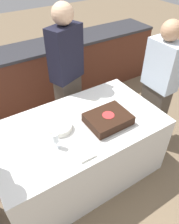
# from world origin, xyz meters

# --- Properties ---
(ground_plane) EXTENTS (14.00, 14.00, 0.00)m
(ground_plane) POSITION_xyz_m (0.00, 0.00, 0.00)
(ground_plane) COLOR #7A664C
(back_counter) EXTENTS (4.40, 0.58, 0.92)m
(back_counter) POSITION_xyz_m (0.00, 1.54, 0.46)
(back_counter) COLOR #5B2D1E
(back_counter) RESTS_ON ground_plane
(dining_table) EXTENTS (1.66, 0.94, 0.74)m
(dining_table) POSITION_xyz_m (0.00, 0.00, 0.37)
(dining_table) COLOR white
(dining_table) RESTS_ON ground_plane
(cake) EXTENTS (0.44, 0.36, 0.10)m
(cake) POSITION_xyz_m (0.25, -0.13, 0.79)
(cake) COLOR #B7B2AD
(cake) RESTS_ON dining_table
(plate_stack) EXTENTS (0.23, 0.23, 0.05)m
(plate_stack) POSITION_xyz_m (-0.18, 0.04, 0.77)
(plate_stack) COLOR white
(plate_stack) RESTS_ON dining_table
(wine_glass) EXTENTS (0.06, 0.06, 0.15)m
(wine_glass) POSITION_xyz_m (-0.29, -0.14, 0.84)
(wine_glass) COLOR white
(wine_glass) RESTS_ON dining_table
(side_plate_near_cake) EXTENTS (0.20, 0.20, 0.00)m
(side_plate_near_cake) POSITION_xyz_m (0.27, 0.17, 0.74)
(side_plate_near_cake) COLOR white
(side_plate_near_cake) RESTS_ON dining_table
(utensil_pile) EXTENTS (0.14, 0.10, 0.02)m
(utensil_pile) POSITION_xyz_m (-0.13, -0.36, 0.75)
(utensil_pile) COLOR white
(utensil_pile) RESTS_ON dining_table
(person_cutting_cake) EXTENTS (0.43, 0.32, 1.66)m
(person_cutting_cake) POSITION_xyz_m (0.25, 0.69, 0.87)
(person_cutting_cake) COLOR #4C4238
(person_cutting_cake) RESTS_ON ground_plane
(person_seated_right) EXTENTS (0.20, 0.37, 1.54)m
(person_seated_right) POSITION_xyz_m (1.05, 0.00, 0.80)
(person_seated_right) COLOR #4C4238
(person_seated_right) RESTS_ON ground_plane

